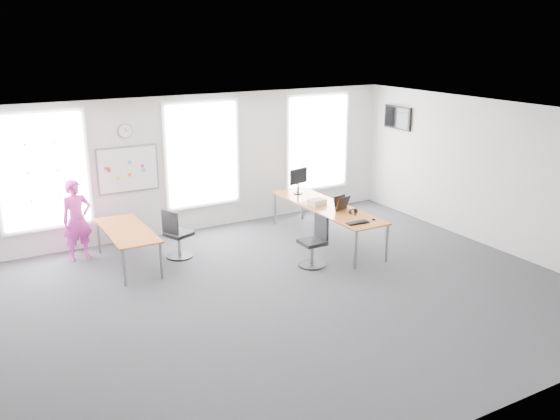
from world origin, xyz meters
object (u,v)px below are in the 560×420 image
monitor (298,179)px  desk_left (127,233)px  person (77,220)px  desk_right (326,208)px  chair_left (176,237)px  headphones (353,211)px  keyboard (358,223)px  chair_right (315,244)px

monitor → desk_left: bearing=170.1°
person → desk_right: bearing=-27.1°
chair_left → headphones: bearing=-135.0°
person → monitor: size_ratio=2.73×
chair_left → desk_left: bearing=63.2°
person → keyboard: bearing=-40.5°
desk_left → chair_left: bearing=-4.7°
desk_left → monitor: size_ratio=3.39×
person → headphones: 5.40m
keyboard → headphones: headphones is taller
desk_right → desk_left: (-4.02, 0.72, -0.07)m
desk_left → person: (-0.73, 0.82, 0.14)m
desk_left → keyboard: bearing=-27.2°
desk_left → monitor: 4.05m
desk_right → chair_left: size_ratio=3.24×
desk_right → desk_left: desk_right is taller
chair_right → monitor: monitor is taller
desk_left → chair_right: bearing=-29.4°
chair_left → desk_right: bearing=-124.0°
chair_right → keyboard: size_ratio=2.14×
chair_left → keyboard: (2.94, -1.92, 0.36)m
desk_left → chair_left: size_ratio=1.98×
desk_right → chair_right: bearing=-132.7°
keyboard → headphones: bearing=66.4°
chair_right → person: (-3.82, 2.56, 0.37)m
chair_left → headphones: size_ratio=5.88×
keyboard → monitor: bearing=91.5°
desk_right → headphones: (0.15, -0.72, 0.10)m
chair_left → person: 1.93m
chair_right → keyboard: 0.91m
desk_left → headphones: headphones is taller
chair_right → monitor: bearing=157.0°
person → keyboard: size_ratio=3.47×
desk_left → keyboard: size_ratio=4.31×
desk_right → headphones: bearing=-78.0°
person → headphones: bearing=-33.8°
chair_right → headphones: chair_right is taller
headphones → monitor: (-0.17, 1.83, 0.30)m
desk_right → chair_right: (-0.94, -1.01, -0.30)m
desk_left → keyboard: keyboard is taller
keyboard → headphones: 0.63m
person → keyboard: (4.61, -2.82, -0.00)m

